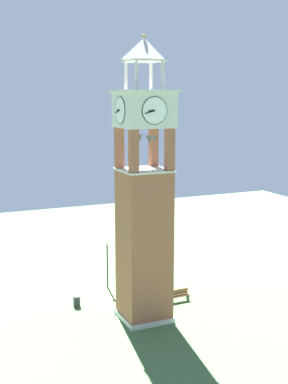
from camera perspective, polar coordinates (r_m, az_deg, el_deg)
ground at (r=39.08m, az=-0.00°, el=-13.64°), size 80.00×80.00×0.00m
clock_tower at (r=36.53m, az=0.00°, el=-1.85°), size 3.80×3.80×20.00m
park_bench at (r=41.93m, az=3.92°, el=-11.22°), size 0.49×1.61×0.95m
lamp_post at (r=43.99m, az=-4.05°, el=-6.98°), size 0.36×0.36×4.06m
trash_bin at (r=41.21m, az=-7.38°, el=-11.81°), size 0.52×0.52×0.80m
shrub_near_entry at (r=40.77m, az=-1.51°, el=-11.88°), size 0.72×0.72×0.92m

